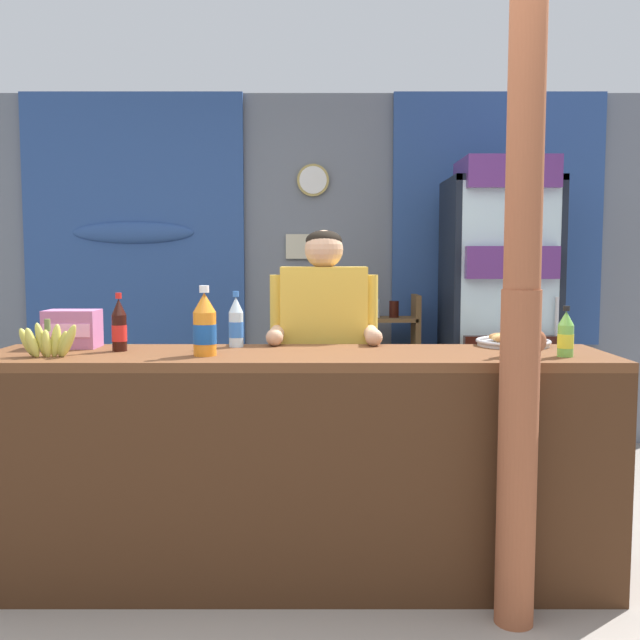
# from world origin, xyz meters

# --- Properties ---
(ground_plane) EXTENTS (7.28, 7.28, 0.00)m
(ground_plane) POSITION_xyz_m (0.00, 1.06, 0.00)
(ground_plane) COLOR gray
(back_wall_curtained) EXTENTS (5.45, 0.22, 2.58)m
(back_wall_curtained) POSITION_xyz_m (0.02, 2.69, 1.34)
(back_wall_curtained) COLOR slate
(back_wall_curtained) RESTS_ON ground
(stall_counter) EXTENTS (2.66, 0.59, 0.99)m
(stall_counter) POSITION_xyz_m (0.10, 0.30, 0.60)
(stall_counter) COLOR brown
(stall_counter) RESTS_ON ground
(timber_post) EXTENTS (0.17, 0.15, 2.56)m
(timber_post) POSITION_xyz_m (0.94, 0.02, 1.23)
(timber_post) COLOR #995133
(timber_post) RESTS_ON ground
(drink_fridge) EXTENTS (0.69, 0.67, 2.02)m
(drink_fridge) POSITION_xyz_m (1.38, 2.07, 1.10)
(drink_fridge) COLOR black
(drink_fridge) RESTS_ON ground
(bottle_shelf_rack) EXTENTS (0.48, 0.28, 1.14)m
(bottle_shelf_rack) POSITION_xyz_m (0.65, 2.32, 0.59)
(bottle_shelf_rack) COLOR brown
(bottle_shelf_rack) RESTS_ON ground
(plastic_lawn_chair) EXTENTS (0.57, 0.57, 0.86)m
(plastic_lawn_chair) POSITION_xyz_m (-0.95, 1.62, 0.49)
(plastic_lawn_chair) COLOR #4CC675
(plastic_lawn_chair) RESTS_ON ground
(shopkeeper) EXTENTS (0.54, 0.42, 1.53)m
(shopkeeper) POSITION_xyz_m (0.22, 0.91, 0.97)
(shopkeeper) COLOR #28282D
(shopkeeper) RESTS_ON ground
(soda_bottle_orange_soda) EXTENTS (0.10, 0.10, 0.29)m
(soda_bottle_orange_soda) POSITION_xyz_m (-0.28, 0.33, 1.11)
(soda_bottle_orange_soda) COLOR orange
(soda_bottle_orange_soda) RESTS_ON stall_counter
(soda_bottle_lime_soda) EXTENTS (0.07, 0.07, 0.21)m
(soda_bottle_lime_soda) POSITION_xyz_m (1.20, 0.30, 1.08)
(soda_bottle_lime_soda) COLOR #75C64C
(soda_bottle_lime_soda) RESTS_ON stall_counter
(soda_bottle_cola) EXTENTS (0.06, 0.06, 0.25)m
(soda_bottle_cola) POSITION_xyz_m (-0.67, 0.47, 1.10)
(soda_bottle_cola) COLOR black
(soda_bottle_cola) RESTS_ON stall_counter
(soda_bottle_iced_tea) EXTENTS (0.07, 0.07, 0.23)m
(soda_bottle_iced_tea) POSITION_xyz_m (1.01, 0.31, 1.09)
(soda_bottle_iced_tea) COLOR brown
(soda_bottle_iced_tea) RESTS_ON stall_counter
(soda_bottle_water) EXTENTS (0.07, 0.07, 0.25)m
(soda_bottle_water) POSITION_xyz_m (-0.18, 0.62, 1.10)
(soda_bottle_water) COLOR silver
(soda_bottle_water) RESTS_ON stall_counter
(snack_box_wafer) EXTENTS (0.23, 0.16, 0.17)m
(snack_box_wafer) POSITION_xyz_m (-0.92, 0.59, 1.08)
(snack_box_wafer) COLOR #B76699
(snack_box_wafer) RESTS_ON stall_counter
(pastry_tray) EXTENTS (0.34, 0.34, 0.07)m
(pastry_tray) POSITION_xyz_m (1.09, 0.65, 1.01)
(pastry_tray) COLOR #BCBCC1
(pastry_tray) RESTS_ON stall_counter
(banana_bunch) EXTENTS (0.27, 0.06, 0.16)m
(banana_bunch) POSITION_xyz_m (-0.92, 0.29, 1.05)
(banana_bunch) COLOR #CCC14C
(banana_bunch) RESTS_ON stall_counter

